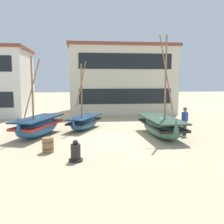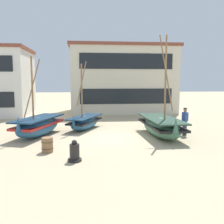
% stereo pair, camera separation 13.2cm
% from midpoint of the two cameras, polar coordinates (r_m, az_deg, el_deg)
% --- Properties ---
extents(ground_plane, '(120.00, 120.00, 0.00)m').
position_cam_midpoint_polar(ground_plane, '(14.84, 0.66, -5.85)').
color(ground_plane, tan).
extents(fishing_boat_near_left, '(2.58, 3.74, 4.65)m').
position_cam_midpoint_polar(fishing_boat_near_left, '(17.40, -5.95, -2.23)').
color(fishing_boat_near_left, '#23517A').
rests_on(fishing_boat_near_left, ground).
extents(fishing_boat_centre_large, '(1.85, 4.88, 6.04)m').
position_cam_midpoint_polar(fishing_boat_centre_large, '(15.41, 11.28, -3.13)').
color(fishing_boat_centre_large, '#427056').
rests_on(fishing_boat_centre_large, ground).
extents(fishing_boat_far_right, '(2.79, 4.40, 4.69)m').
position_cam_midpoint_polar(fishing_boat_far_right, '(15.81, -16.12, -3.00)').
color(fishing_boat_far_right, '#23517A').
rests_on(fishing_boat_far_right, ground).
extents(fisherman_by_hull, '(0.31, 0.41, 1.68)m').
position_cam_midpoint_polar(fisherman_by_hull, '(16.07, 16.40, -2.11)').
color(fisherman_by_hull, '#33333D').
rests_on(fisherman_by_hull, ground).
extents(capstan_winch, '(0.58, 0.58, 0.91)m').
position_cam_midpoint_polar(capstan_winch, '(10.67, -8.11, -9.11)').
color(capstan_winch, black).
rests_on(capstan_winch, ground).
extents(wooden_barrel, '(0.56, 0.56, 0.70)m').
position_cam_midpoint_polar(wooden_barrel, '(12.20, -14.12, -7.23)').
color(wooden_barrel, olive).
rests_on(wooden_barrel, ground).
extents(harbor_building_main, '(11.08, 6.23, 6.97)m').
position_cam_midpoint_polar(harbor_building_main, '(27.32, 2.44, 7.45)').
color(harbor_building_main, beige).
rests_on(harbor_building_main, ground).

